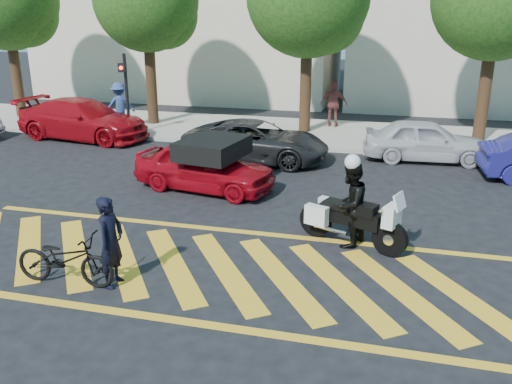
% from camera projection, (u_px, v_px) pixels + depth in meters
% --- Properties ---
extents(ground, '(90.00, 90.00, 0.00)m').
position_uv_depth(ground, '(202.00, 267.00, 10.63)').
color(ground, black).
rests_on(ground, ground).
extents(sidewalk, '(60.00, 5.00, 0.15)m').
position_uv_depth(sidewalk, '(304.00, 133.00, 21.60)').
color(sidewalk, '#9E998E').
rests_on(sidewalk, ground).
extents(crosswalk, '(12.33, 4.00, 0.01)m').
position_uv_depth(crosswalk, '(200.00, 267.00, 10.64)').
color(crosswalk, gold).
rests_on(crosswalk, ground).
extents(building_left, '(16.00, 8.00, 10.00)m').
position_uv_depth(building_left, '(192.00, 4.00, 30.13)').
color(building_left, beige).
rests_on(building_left, ground).
extents(tree_far_left, '(4.40, 4.40, 7.41)m').
position_uv_depth(tree_far_left, '(10.00, 2.00, 23.08)').
color(tree_far_left, black).
rests_on(tree_far_left, ground).
extents(tree_left, '(4.20, 4.20, 7.26)m').
position_uv_depth(tree_left, '(150.00, 3.00, 21.56)').
color(tree_left, black).
rests_on(tree_left, ground).
extents(tree_right, '(4.40, 4.40, 7.41)m').
position_uv_depth(tree_right, '(501.00, 0.00, 18.48)').
color(tree_right, black).
rests_on(tree_right, ground).
extents(signal_pole, '(0.28, 0.43, 3.20)m').
position_uv_depth(signal_pole, '(126.00, 88.00, 20.46)').
color(signal_pole, black).
rests_on(signal_pole, ground).
extents(officer_bike, '(0.44, 0.64, 1.70)m').
position_uv_depth(officer_bike, '(111.00, 242.00, 9.71)').
color(officer_bike, black).
rests_on(officer_bike, ground).
extents(bicycle, '(1.93, 0.73, 1.00)m').
position_uv_depth(bicycle, '(65.00, 259.00, 9.84)').
color(bicycle, black).
rests_on(bicycle, ground).
extents(police_motorcycle, '(2.36, 1.30, 1.09)m').
position_uv_depth(police_motorcycle, '(350.00, 219.00, 11.46)').
color(police_motorcycle, black).
rests_on(police_motorcycle, ground).
extents(officer_moto, '(0.99, 1.10, 1.85)m').
position_uv_depth(officer_moto, '(350.00, 204.00, 11.34)').
color(officer_moto, black).
rests_on(officer_moto, ground).
extents(red_convertible, '(4.15, 2.24, 1.34)m').
position_uv_depth(red_convertible, '(205.00, 166.00, 14.93)').
color(red_convertible, '#980712').
rests_on(red_convertible, ground).
extents(parked_left, '(5.43, 2.71, 1.51)m').
position_uv_depth(parked_left, '(83.00, 119.00, 20.72)').
color(parked_left, maroon).
rests_on(parked_left, ground).
extents(parked_mid_left, '(4.83, 2.36, 1.32)m').
position_uv_depth(parked_mid_left, '(256.00, 141.00, 17.77)').
color(parked_mid_left, black).
rests_on(parked_mid_left, ground).
extents(parked_mid_right, '(4.12, 1.89, 1.37)m').
position_uv_depth(parked_mid_right, '(426.00, 140.00, 17.77)').
color(parked_mid_right, '#B9B9BE').
rests_on(parked_mid_right, ground).
extents(pedestrian_left, '(1.35, 1.23, 1.82)m').
position_uv_depth(pedestrian_left, '(120.00, 105.00, 21.94)').
color(pedestrian_left, '#2F4683').
rests_on(pedestrian_left, sidewalk).
extents(pedestrian_right, '(1.11, 0.50, 1.86)m').
position_uv_depth(pedestrian_right, '(334.00, 104.00, 22.10)').
color(pedestrian_right, brown).
rests_on(pedestrian_right, sidewalk).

